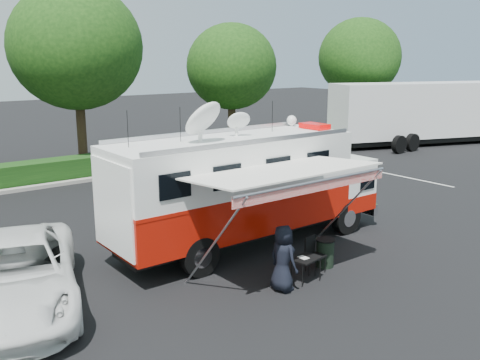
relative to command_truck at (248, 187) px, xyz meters
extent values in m
plane|color=black|center=(0.08, 0.00, -1.80)|extent=(120.00, 120.00, 0.00)
cube|color=#9E998E|center=(4.08, 11.00, -1.73)|extent=(60.00, 0.35, 0.15)
cube|color=black|center=(4.08, 11.90, -1.30)|extent=(60.00, 1.20, 1.00)
cylinder|color=black|center=(0.08, 13.00, 0.60)|extent=(0.44, 0.44, 4.80)
ellipsoid|color=#14380F|center=(0.08, 13.00, 4.15)|extent=(6.14, 6.14, 5.84)
cylinder|color=black|center=(9.08, 13.00, 0.20)|extent=(0.44, 0.44, 4.00)
ellipsoid|color=#14380F|center=(9.08, 13.00, 3.16)|extent=(5.12, 5.12, 4.86)
cylinder|color=black|center=(20.08, 13.00, 0.40)|extent=(0.44, 0.44, 4.40)
ellipsoid|color=#14380F|center=(20.08, 13.00, 3.65)|extent=(5.63, 5.63, 5.35)
cube|color=silver|center=(-0.42, 3.00, -1.80)|extent=(0.12, 5.50, 0.01)
cube|color=silver|center=(5.58, 3.00, -1.80)|extent=(0.12, 5.50, 0.01)
cube|color=silver|center=(11.58, 3.00, -1.80)|extent=(0.12, 5.50, 0.01)
cube|color=black|center=(0.08, 0.00, -1.28)|extent=(8.23, 1.34, 0.29)
cylinder|color=black|center=(3.14, -1.05, -1.28)|extent=(1.05, 0.31, 1.05)
cylinder|color=black|center=(3.14, 1.05, -1.28)|extent=(1.05, 0.31, 1.05)
cylinder|color=black|center=(-2.41, -1.05, -1.28)|extent=(1.05, 0.31, 1.05)
cylinder|color=black|center=(-2.41, 1.05, -1.28)|extent=(1.05, 0.31, 1.05)
cube|color=silver|center=(4.43, 0.00, -1.23)|extent=(0.19, 2.39, 0.38)
cube|color=white|center=(3.71, 0.00, -0.32)|extent=(1.34, 2.39, 1.63)
cube|color=#B01307|center=(3.71, 0.00, -0.89)|extent=(1.36, 2.41, 0.53)
cube|color=black|center=(4.34, 0.00, -0.03)|extent=(0.11, 2.09, 0.67)
cube|color=#B01307|center=(-0.59, 0.00, -0.56)|extent=(7.28, 2.39, 1.15)
cube|color=#B01307|center=(-0.59, 0.00, 0.02)|extent=(7.30, 2.41, 0.10)
cube|color=white|center=(-0.59, 0.00, 0.73)|extent=(7.28, 2.39, 1.34)
cube|color=white|center=(-0.59, 0.00, 1.44)|extent=(7.28, 2.39, 0.08)
cube|color=#CC0505|center=(2.66, 0.00, 1.58)|extent=(0.53, 0.91, 0.15)
sphere|color=white|center=(2.57, 0.96, 1.67)|extent=(0.33, 0.33, 0.33)
ellipsoid|color=white|center=(-1.65, -0.14, 2.12)|extent=(1.15, 1.15, 0.34)
ellipsoid|color=white|center=(-0.21, 0.19, 1.93)|extent=(0.67, 0.67, 0.19)
cylinder|color=black|center=(-3.56, 0.38, 1.93)|extent=(0.02, 0.02, 0.96)
cylinder|color=black|center=(-2.03, 0.38, 1.93)|extent=(0.02, 0.02, 0.96)
cylinder|color=black|center=(1.23, 0.38, 1.93)|extent=(0.02, 0.02, 0.96)
cube|color=white|center=(-0.79, -2.35, 0.97)|extent=(4.79, 2.29, 0.20)
cube|color=red|center=(-0.79, -3.47, 0.80)|extent=(4.79, 0.04, 0.27)
cylinder|color=#B2B2B7|center=(-0.79, -3.49, 0.92)|extent=(4.79, 0.07, 0.07)
cylinder|color=#B2B2B7|center=(-2.93, -2.42, -0.44)|extent=(0.05, 2.48, 2.76)
cylinder|color=#B2B2B7|center=(1.36, -2.42, -0.44)|extent=(0.05, 2.48, 2.76)
imported|color=white|center=(-6.69, -0.08, -1.80)|extent=(4.35, 6.35, 1.61)
imported|color=black|center=(-1.31, -2.99, -1.80)|extent=(0.57, 0.83, 1.63)
cube|color=black|center=(-0.51, -2.97, -1.19)|extent=(0.83, 0.65, 0.04)
cylinder|color=black|center=(-0.81, -3.16, -1.50)|extent=(0.02, 0.02, 0.61)
cylinder|color=black|center=(-0.81, -2.78, -1.50)|extent=(0.02, 0.02, 0.61)
cylinder|color=black|center=(-0.20, -3.16, -1.50)|extent=(0.02, 0.02, 0.61)
cylinder|color=black|center=(-0.20, -2.78, -1.50)|extent=(0.02, 0.02, 0.61)
cube|color=silver|center=(-0.56, -2.92, -1.17)|extent=(0.19, 0.26, 0.01)
cube|color=black|center=(0.12, -2.69, -1.36)|extent=(0.52, 0.52, 0.04)
cube|color=black|center=(0.12, -2.46, -1.11)|extent=(0.44, 0.13, 0.49)
cylinder|color=black|center=(-0.06, -2.86, -1.58)|extent=(0.02, 0.02, 0.44)
cylinder|color=black|center=(-0.06, -2.51, -1.58)|extent=(0.02, 0.02, 0.44)
cylinder|color=black|center=(0.30, -2.86, -1.58)|extent=(0.02, 0.02, 0.44)
cylinder|color=black|center=(0.30, -2.51, -1.58)|extent=(0.02, 0.02, 0.44)
cylinder|color=black|center=(0.60, -2.56, -1.44)|extent=(0.47, 0.47, 0.73)
cylinder|color=black|center=(0.60, -2.56, -1.06)|extent=(0.51, 0.51, 0.04)
cube|color=silver|center=(20.82, 7.97, 0.41)|extent=(12.83, 6.72, 3.38)
cube|color=#B20C0C|center=(20.82, 6.63, 0.41)|extent=(11.36, 4.05, 0.53)
cube|color=black|center=(20.82, 7.97, -1.43)|extent=(11.73, 6.06, 0.32)
cylinder|color=black|center=(16.60, 6.81, -1.28)|extent=(1.06, 0.32, 1.06)
cylinder|color=black|center=(16.60, 9.13, -1.28)|extent=(1.06, 0.32, 1.06)
cylinder|color=black|center=(17.86, 6.81, -1.28)|extent=(1.06, 0.32, 1.06)
cylinder|color=black|center=(17.86, 9.13, -1.28)|extent=(1.06, 0.32, 1.06)
cylinder|color=black|center=(25.57, 6.81, -1.28)|extent=(1.06, 0.32, 1.06)
cylinder|color=black|center=(25.57, 9.13, -1.28)|extent=(1.06, 0.32, 1.06)
camera|label=1|loc=(-9.44, -11.88, 3.71)|focal=40.00mm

